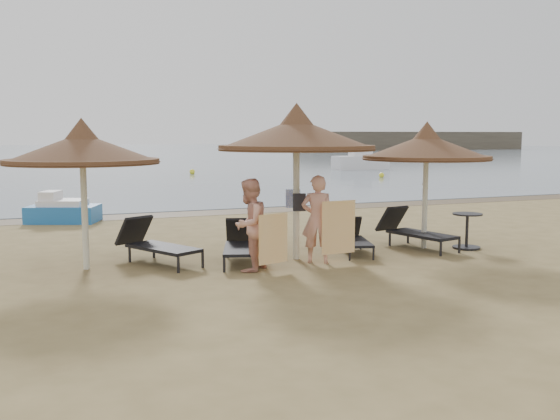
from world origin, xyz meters
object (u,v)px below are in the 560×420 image
Objects in this scene: lounger_far_right at (413,230)px; pedal_boat at (62,211)px; palapa_center at (296,135)px; lounger_near_right at (353,237)px; lounger_near_left at (240,243)px; palapa_right at (426,148)px; lounger_far_left at (155,243)px; palapa_left at (82,149)px; person_right at (317,212)px; person_left at (249,218)px; side_table at (467,232)px.

pedal_boat reaches higher than lounger_far_right.
palapa_center is 2.66m from lounger_near_right.
lounger_near_left is 0.87× the size of pedal_boat.
palapa_right reaches higher than lounger_far_left.
palapa_right reaches higher than lounger_near_left.
lounger_near_left is 8.02m from pedal_boat.
palapa_right is (7.34, -0.46, -0.02)m from palapa_left.
lounger_near_left is 1.69m from person_right.
person_left is (1.54, -1.40, 0.61)m from lounger_far_left.
palapa_right is at bearing 155.45° from side_table.
palapa_right is 3.26m from person_right.
palapa_left is 0.90× the size of palapa_center.
lounger_far_left is (1.33, 0.13, -1.89)m from palapa_left.
palapa_left is at bearing -168.32° from lounger_near_left.
lounger_far_right is 2.63× the size of side_table.
palapa_right is (3.20, 0.10, -0.28)m from palapa_center.
lounger_far_left reaches higher than lounger_near_right.
palapa_right is at bearing -3.56° from palapa_left.
palapa_center reaches higher than palapa_right.
side_table is 0.39× the size of person_right.
lounger_far_left is 2.17m from person_left.
person_left reaches higher than lounger_far_right.
palapa_right is 1.89m from lounger_far_right.
lounger_near_left is (1.64, -0.51, -0.03)m from lounger_far_left.
lounger_near_right is 2.16× the size of side_table.
lounger_far_left is 1.07× the size of lounger_near_left.
lounger_near_left is (-1.16, 0.18, -2.18)m from palapa_center.
lounger_near_right is (4.25, -0.46, -0.07)m from lounger_far_left.
lounger_far_right reaches higher than lounger_near_right.
pedal_boat reaches higher than lounger_far_left.
palapa_center is 1.12× the size of palapa_right.
side_table is (5.23, -0.47, 0.00)m from lounger_near_left.
lounger_far_left is 0.93× the size of pedal_boat.
lounger_far_right is (-0.19, 0.17, -1.88)m from palapa_right.
person_right is 9.28m from pedal_boat.
palapa_left is 1.29× the size of pedal_boat.
pedal_boat is (-3.14, 7.38, -0.03)m from lounger_near_left.
person_left is at bearing 179.39° from lounger_far_right.
lounger_far_left is (-2.80, 0.69, -2.15)m from palapa_center.
lounger_near_right is 0.85× the size of person_left.
palapa_right is 4.76m from lounger_near_left.
palapa_left is 1.38× the size of lounger_far_right.
pedal_boat is at bearing 136.83° from side_table.
person_left is at bearing -175.49° from side_table.
palapa_left is at bearing 157.59° from lounger_far_left.
side_table is at bearing -150.57° from person_right.
lounger_near_right is at bearing -3.40° from palapa_left.
palapa_right reaches higher than lounger_near_right.
lounger_near_left is at bearing 174.84° from side_table.
lounger_near_left is at bearing -7.31° from palapa_left.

